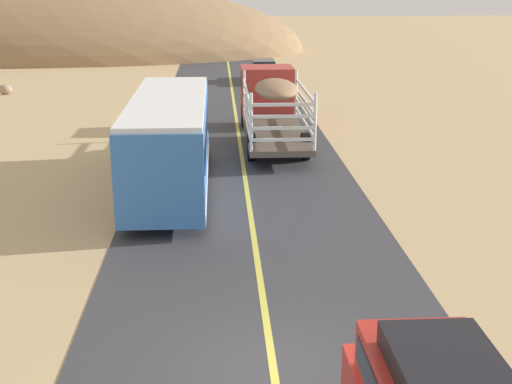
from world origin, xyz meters
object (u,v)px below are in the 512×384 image
livestock_truck (270,97)px  car_far (263,72)px  bus (170,141)px  boulder_mid_field (5,89)px

livestock_truck → car_far: bearing=87.2°
bus → car_far: size_ratio=2.27×
bus → boulder_mid_field: (-11.64, 21.06, -1.44)m
car_far → boulder_mid_field: (-16.55, -4.59, -0.38)m
car_far → boulder_mid_field: size_ratio=5.40×
bus → car_far: (4.91, 25.65, -1.05)m
bus → boulder_mid_field: bearing=118.9°
car_far → boulder_mid_field: 17.18m
livestock_truck → car_far: livestock_truck is taller
car_far → boulder_mid_field: car_far is taller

